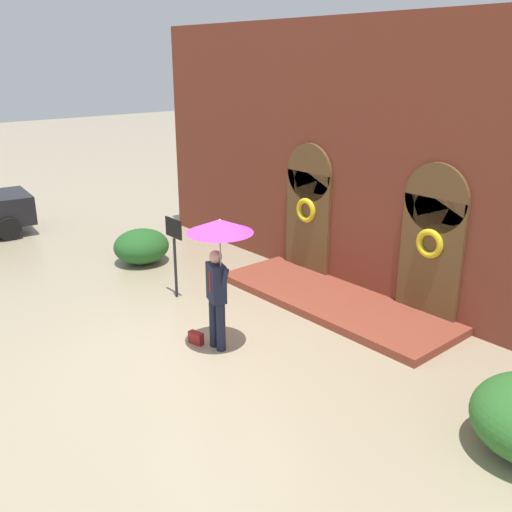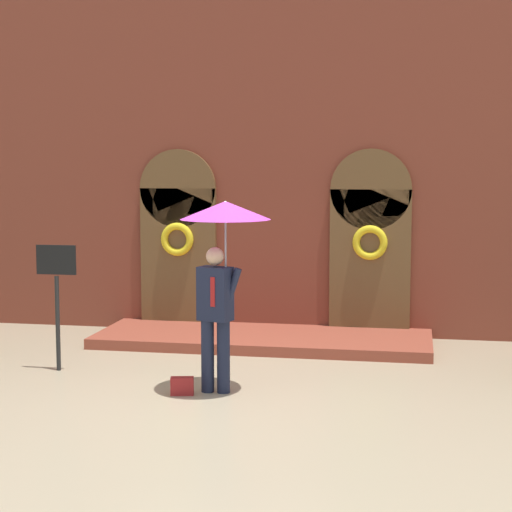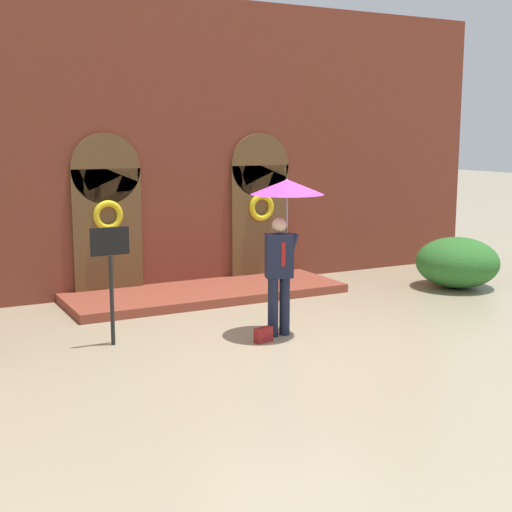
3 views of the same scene
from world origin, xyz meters
name	(u,v)px [view 2 (image 2 of 3)]	position (x,y,z in m)	size (l,w,h in m)	color
ground_plane	(219,396)	(0.00, 0.00, 0.00)	(80.00, 80.00, 0.00)	tan
building_facade	(275,172)	(0.00, 4.15, 2.68)	(14.00, 2.30, 5.60)	brown
person_with_umbrella	(223,238)	(0.02, 0.16, 1.91)	(1.10, 1.10, 2.36)	#191E33
handbag	(182,386)	(-0.45, -0.04, 0.11)	(0.28, 0.12, 0.22)	maroon
sign_post	(57,286)	(-2.44, 0.86, 1.16)	(0.56, 0.06, 1.72)	black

